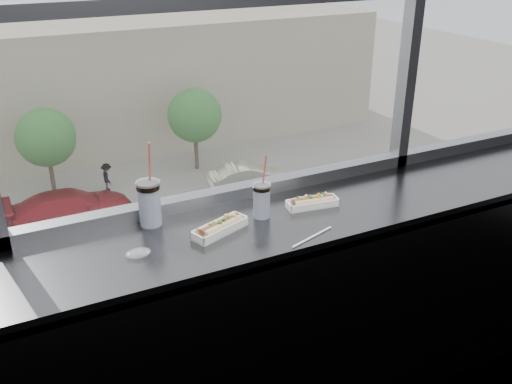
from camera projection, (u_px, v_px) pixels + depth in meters
name	position (u px, v px, depth m)	size (l,w,h in m)	color
wall_back_lower	(232.00, 295.00, 2.93)	(6.00, 6.00, 0.00)	black
counter	(255.00, 229.00, 2.49)	(6.00, 0.55, 0.06)	#5D5D5E
counter_fascia	(281.00, 358.00, 2.50)	(6.00, 0.04, 1.04)	#5D5D5E
hotdog_tray_left	(220.00, 227.00, 2.40)	(0.28, 0.17, 0.06)	white
hotdog_tray_right	(313.00, 202.00, 2.62)	(0.25, 0.11, 0.06)	white
soda_cup_left	(149.00, 201.00, 2.43)	(0.10, 0.10, 0.38)	white
soda_cup_right	(262.00, 199.00, 2.50)	(0.08, 0.08, 0.30)	white
loose_straw	(312.00, 237.00, 2.36)	(0.01, 0.01, 0.24)	white
wrapper	(138.00, 253.00, 2.23)	(0.10, 0.07, 0.02)	silver
street_asphalt	(42.00, 274.00, 24.02)	(80.00, 10.00, 0.06)	black
far_sidewalk	(21.00, 201.00, 30.52)	(80.00, 6.00, 0.04)	gray
car_far_c	(247.00, 172.00, 31.52)	(5.66, 2.36, 1.89)	#FFFDD2
car_near_d	(265.00, 249.00, 23.76)	(6.37, 2.65, 2.12)	white
car_near_c	(18.00, 313.00, 19.85)	(6.28, 2.62, 2.09)	#96294D
car_far_b	(70.00, 203.00, 27.58)	(6.90, 2.88, 2.30)	#A7141B
car_near_e	(355.00, 228.00, 25.66)	(5.71, 2.38, 1.90)	navy
pedestrian_c	(107.00, 174.00, 31.32)	(0.84, 0.63, 1.89)	#66605B
tree_center	(46.00, 138.00, 29.85)	(3.12, 3.12, 4.88)	#47382B
tree_right	(195.00, 115.00, 33.19)	(3.18, 3.18, 4.97)	#47382B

